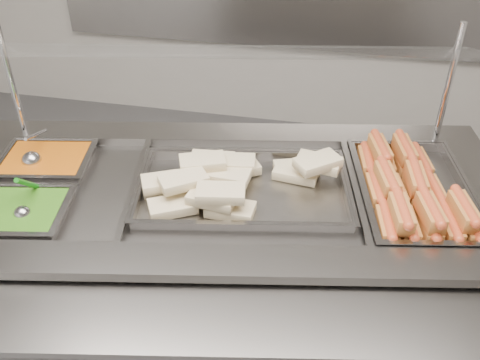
% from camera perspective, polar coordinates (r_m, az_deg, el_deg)
% --- Properties ---
extents(steam_counter, '(2.04, 1.18, 0.92)m').
position_cam_1_polar(steam_counter, '(2.10, -1.41, -10.76)').
color(steam_counter, slate).
rests_on(steam_counter, ground).
extents(tray_rail, '(1.85, 0.69, 0.05)m').
position_cam_1_polar(tray_rail, '(1.45, -2.58, -14.39)').
color(tray_rail, slate).
rests_on(tray_rail, steam_counter).
extents(sneeze_guard, '(1.71, 0.60, 0.45)m').
position_cam_1_polar(sneeze_guard, '(1.81, -1.49, 13.20)').
color(sneeze_guard, silver).
rests_on(sneeze_guard, steam_counter).
extents(pan_hotdogs, '(0.44, 0.61, 0.10)m').
position_cam_1_polar(pan_hotdogs, '(1.90, 17.94, -1.84)').
color(pan_hotdogs, gray).
rests_on(pan_hotdogs, steam_counter).
extents(pan_wraps, '(0.76, 0.53, 0.07)m').
position_cam_1_polar(pan_wraps, '(1.81, 0.32, -1.29)').
color(pan_wraps, gray).
rests_on(pan_wraps, steam_counter).
extents(pan_beans, '(0.35, 0.30, 0.10)m').
position_cam_1_polar(pan_beans, '(2.08, -19.84, 1.20)').
color(pan_beans, gray).
rests_on(pan_beans, steam_counter).
extents(pan_peas, '(0.35, 0.30, 0.10)m').
position_cam_1_polar(pan_peas, '(1.86, -22.56, -3.94)').
color(pan_peas, gray).
rests_on(pan_peas, steam_counter).
extents(hotdogs_in_buns, '(0.39, 0.56, 0.12)m').
position_cam_1_polar(hotdogs_in_buns, '(1.85, 17.68, -0.95)').
color(hotdogs_in_buns, '#A55D22').
rests_on(hotdogs_in_buns, pan_hotdogs).
extents(tortilla_wraps, '(0.66, 0.44, 0.10)m').
position_cam_1_polar(tortilla_wraps, '(1.80, -1.42, 0.11)').
color(tortilla_wraps, '#D1B88C').
rests_on(tortilla_wraps, pan_wraps).
extents(ladle, '(0.07, 0.20, 0.13)m').
position_cam_1_polar(ladle, '(2.06, -21.29, 2.09)').
color(ladle, '#A1A0A5').
rests_on(ladle, pan_beans).
extents(serving_spoon, '(0.06, 0.17, 0.15)m').
position_cam_1_polar(serving_spoon, '(1.81, -22.09, -2.84)').
color(serving_spoon, '#A1A0A5').
rests_on(serving_spoon, pan_peas).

